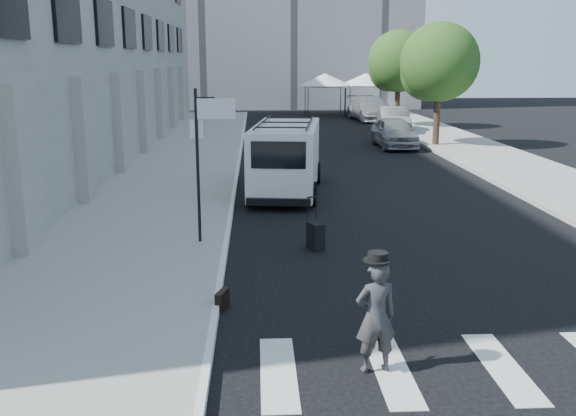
{
  "coord_description": "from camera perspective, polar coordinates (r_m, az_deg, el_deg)",
  "views": [
    {
      "loc": [
        -1.28,
        -11.21,
        4.29
      ],
      "look_at": [
        -0.64,
        1.57,
        1.3
      ],
      "focal_mm": 40.0,
      "sensor_mm": 36.0,
      "label": 1
    }
  ],
  "objects": [
    {
      "name": "tent_right",
      "position": [
        50.45,
        6.94,
        11.27
      ],
      "size": [
        4.0,
        4.0,
        3.2
      ],
      "color": "black",
      "rests_on": "ground"
    },
    {
      "name": "suitcase",
      "position": [
        14.71,
        2.47,
        -2.51
      ],
      "size": [
        0.41,
        0.51,
        1.22
      ],
      "rotation": [
        0.0,
        0.0,
        0.38
      ],
      "color": "black",
      "rests_on": "ground"
    },
    {
      "name": "parked_car_b",
      "position": [
        38.44,
        9.36,
        7.74
      ],
      "size": [
        2.15,
        4.86,
        1.55
      ],
      "primitive_type": "imported",
      "rotation": [
        0.0,
        0.0,
        -0.11
      ],
      "color": "#505357",
      "rests_on": "ground"
    },
    {
      "name": "tree_far",
      "position": [
        41.31,
        9.63,
        12.54
      ],
      "size": [
        3.8,
        3.83,
        6.03
      ],
      "color": "black",
      "rests_on": "ground"
    },
    {
      "name": "sign_pole",
      "position": [
        14.54,
        -7.19,
        6.59
      ],
      "size": [
        1.03,
        0.07,
        3.5
      ],
      "color": "black",
      "rests_on": "sidewalk_left"
    },
    {
      "name": "building_left",
      "position": [
        30.99,
        -22.98,
        15.32
      ],
      "size": [
        10.0,
        44.0,
        12.0
      ],
      "primitive_type": "cube",
      "color": "gray",
      "rests_on": "ground"
    },
    {
      "name": "parked_car_a",
      "position": [
        32.19,
        9.42,
        6.66
      ],
      "size": [
        1.83,
        4.4,
        1.49
      ],
      "primitive_type": "imported",
      "rotation": [
        0.0,
        0.0,
        0.01
      ],
      "color": "#919498",
      "rests_on": "ground"
    },
    {
      "name": "tree_near",
      "position": [
        32.57,
        13.07,
        12.27
      ],
      "size": [
        3.8,
        3.83,
        6.03
      ],
      "color": "black",
      "rests_on": "ground"
    },
    {
      "name": "parked_car_c",
      "position": [
        46.09,
        7.32,
        8.76
      ],
      "size": [
        2.91,
        5.99,
        1.68
      ],
      "primitive_type": "imported",
      "rotation": [
        0.0,
        0.0,
        0.1
      ],
      "color": "gray",
      "rests_on": "ground"
    },
    {
      "name": "briefcase",
      "position": [
        11.38,
        -5.87,
        -8.15
      ],
      "size": [
        0.24,
        0.46,
        0.34
      ],
      "primitive_type": "cube",
      "rotation": [
        0.0,
        0.0,
        -0.3
      ],
      "color": "black",
      "rests_on": "ground"
    },
    {
      "name": "sidewalk_right",
      "position": [
        33.13,
        15.3,
        5.38
      ],
      "size": [
        4.0,
        56.0,
        0.15
      ],
      "primitive_type": "cube",
      "color": "gray",
      "rests_on": "ground"
    },
    {
      "name": "tent_left",
      "position": [
        49.52,
        3.32,
        11.31
      ],
      "size": [
        4.0,
        4.0,
        3.2
      ],
      "color": "black",
      "rests_on": "ground"
    },
    {
      "name": "businessman",
      "position": [
        9.06,
        7.82,
        -9.55
      ],
      "size": [
        0.65,
        0.49,
        1.62
      ],
      "primitive_type": "imported",
      "rotation": [
        0.0,
        0.0,
        3.32
      ],
      "color": "#333335",
      "rests_on": "ground"
    },
    {
      "name": "cargo_van",
      "position": [
        20.89,
        -0.13,
        4.54
      ],
      "size": [
        2.66,
        6.1,
        2.23
      ],
      "rotation": [
        0.0,
        0.0,
        -0.13
      ],
      "color": "white",
      "rests_on": "ground"
    },
    {
      "name": "ground",
      "position": [
        12.07,
        3.42,
        -7.69
      ],
      "size": [
        120.0,
        120.0,
        0.0
      ],
      "primitive_type": "plane",
      "color": "black",
      "rests_on": "ground"
    },
    {
      "name": "sidewalk_left",
      "position": [
        27.69,
        -9.02,
        4.24
      ],
      "size": [
        4.5,
        48.0,
        0.15
      ],
      "primitive_type": "cube",
      "color": "gray",
      "rests_on": "ground"
    }
  ]
}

